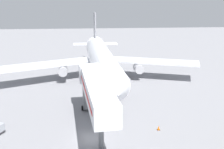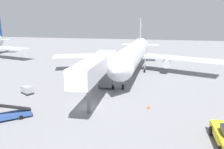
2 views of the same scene
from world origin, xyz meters
name	(u,v)px [view 1 (image 1 of 2)]	position (x,y,z in m)	size (l,w,h in m)	color
ground_plane	(92,138)	(0.00, 0.00, 0.00)	(300.00, 300.00, 0.00)	gray
airplane_at_gate	(101,59)	(2.95, 26.65, 5.28)	(46.51, 49.02, 14.83)	silver
jet_bridge	(95,89)	(0.68, 3.41, 5.90)	(4.93, 20.45, 7.76)	silver
safety_cone_alpha	(159,128)	(9.72, 1.58, 0.33)	(0.43, 0.43, 0.66)	black
safety_cone_bravo	(86,101)	(-0.75, 13.88, 0.23)	(0.31, 0.31, 0.48)	black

